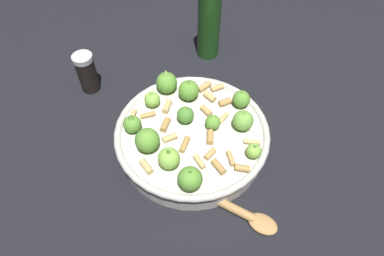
{
  "coord_description": "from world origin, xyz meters",
  "views": [
    {
      "loc": [
        -0.18,
        -0.37,
        0.57
      ],
      "look_at": [
        0.0,
        0.0,
        0.06
      ],
      "focal_mm": 32.16,
      "sensor_mm": 36.0,
      "label": 1
    }
  ],
  "objects_px": {
    "pepper_shaker": "(87,72)",
    "wooden_spoon": "(222,203)",
    "olive_oil_bottle": "(209,23)",
    "cooking_pan": "(191,135)"
  },
  "relations": [
    {
      "from": "pepper_shaker",
      "to": "olive_oil_bottle",
      "type": "bearing_deg",
      "value": -0.86
    },
    {
      "from": "pepper_shaker",
      "to": "wooden_spoon",
      "type": "relative_size",
      "value": 0.46
    },
    {
      "from": "pepper_shaker",
      "to": "wooden_spoon",
      "type": "xyz_separation_m",
      "value": [
        0.13,
        -0.39,
        -0.04
      ]
    },
    {
      "from": "olive_oil_bottle",
      "to": "wooden_spoon",
      "type": "height_order",
      "value": "olive_oil_bottle"
    },
    {
      "from": "pepper_shaker",
      "to": "wooden_spoon",
      "type": "bearing_deg",
      "value": -71.32
    },
    {
      "from": "cooking_pan",
      "to": "olive_oil_bottle",
      "type": "height_order",
      "value": "olive_oil_bottle"
    },
    {
      "from": "pepper_shaker",
      "to": "wooden_spoon",
      "type": "height_order",
      "value": "pepper_shaker"
    },
    {
      "from": "cooking_pan",
      "to": "wooden_spoon",
      "type": "height_order",
      "value": "cooking_pan"
    },
    {
      "from": "cooking_pan",
      "to": "olive_oil_bottle",
      "type": "bearing_deg",
      "value": 56.31
    },
    {
      "from": "olive_oil_bottle",
      "to": "wooden_spoon",
      "type": "distance_m",
      "value": 0.43
    }
  ]
}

